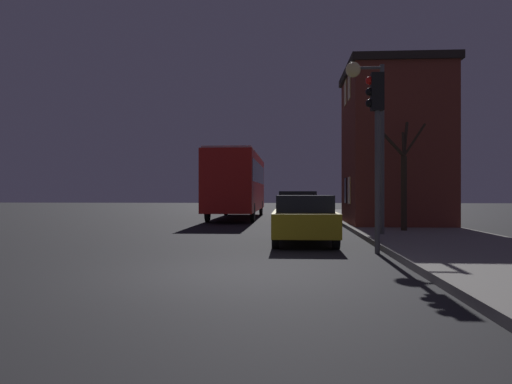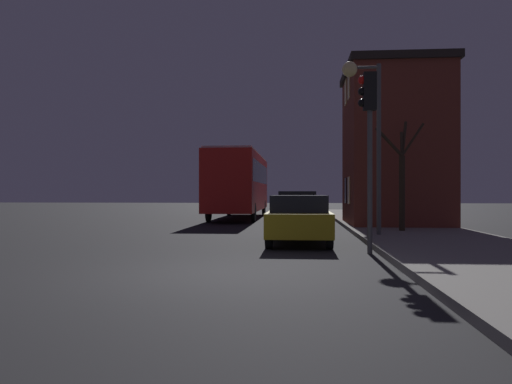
{
  "view_description": "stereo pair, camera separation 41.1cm",
  "coord_description": "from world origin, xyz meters",
  "px_view_note": "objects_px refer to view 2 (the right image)",
  "views": [
    {
      "loc": [
        1.13,
        -8.86,
        1.46
      ],
      "look_at": [
        -0.31,
        13.2,
        1.48
      ],
      "focal_mm": 35.0,
      "sensor_mm": 36.0,
      "label": 1
    },
    {
      "loc": [
        1.54,
        -8.82,
        1.46
      ],
      "look_at": [
        -0.31,
        13.2,
        1.48
      ],
      "focal_mm": 35.0,
      "sensor_mm": 36.0,
      "label": 2
    }
  ],
  "objects_px": {
    "streetlamp": "(364,107)",
    "car_mid_lane": "(297,208)",
    "bus": "(240,180)",
    "car_near_lane": "(299,219)",
    "bare_tree": "(402,176)",
    "traffic_light": "(368,124)"
  },
  "relations": [
    {
      "from": "car_near_lane",
      "to": "traffic_light",
      "type": "bearing_deg",
      "value": -51.4
    },
    {
      "from": "traffic_light",
      "to": "car_near_lane",
      "type": "bearing_deg",
      "value": 128.6
    },
    {
      "from": "car_near_lane",
      "to": "bus",
      "type": "bearing_deg",
      "value": 103.46
    },
    {
      "from": "streetlamp",
      "to": "car_mid_lane",
      "type": "relative_size",
      "value": 1.28
    },
    {
      "from": "traffic_light",
      "to": "bus",
      "type": "distance_m",
      "value": 16.64
    },
    {
      "from": "bare_tree",
      "to": "car_near_lane",
      "type": "distance_m",
      "value": 5.06
    },
    {
      "from": "bare_tree",
      "to": "bus",
      "type": "bearing_deg",
      "value": 123.26
    },
    {
      "from": "bare_tree",
      "to": "car_near_lane",
      "type": "height_order",
      "value": "bare_tree"
    },
    {
      "from": "bus",
      "to": "car_near_lane",
      "type": "xyz_separation_m",
      "value": [
        3.3,
        -13.8,
        -1.43
      ]
    },
    {
      "from": "traffic_light",
      "to": "car_near_lane",
      "type": "distance_m",
      "value": 3.55
    },
    {
      "from": "bare_tree",
      "to": "bus",
      "type": "relative_size",
      "value": 0.35
    },
    {
      "from": "car_near_lane",
      "to": "car_mid_lane",
      "type": "distance_m",
      "value": 7.85
    },
    {
      "from": "streetlamp",
      "to": "bus",
      "type": "relative_size",
      "value": 0.49
    },
    {
      "from": "streetlamp",
      "to": "bus",
      "type": "height_order",
      "value": "streetlamp"
    },
    {
      "from": "bus",
      "to": "car_mid_lane",
      "type": "height_order",
      "value": "bus"
    },
    {
      "from": "streetlamp",
      "to": "traffic_light",
      "type": "relative_size",
      "value": 1.26
    },
    {
      "from": "bus",
      "to": "streetlamp",
      "type": "bearing_deg",
      "value": -66.15
    },
    {
      "from": "traffic_light",
      "to": "car_mid_lane",
      "type": "bearing_deg",
      "value": 99.73
    },
    {
      "from": "car_mid_lane",
      "to": "car_near_lane",
      "type": "bearing_deg",
      "value": -89.61
    },
    {
      "from": "bare_tree",
      "to": "car_near_lane",
      "type": "xyz_separation_m",
      "value": [
        -3.53,
        -3.39,
        -1.31
      ]
    },
    {
      "from": "traffic_light",
      "to": "car_mid_lane",
      "type": "height_order",
      "value": "traffic_light"
    },
    {
      "from": "traffic_light",
      "to": "bus",
      "type": "relative_size",
      "value": 0.39
    }
  ]
}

